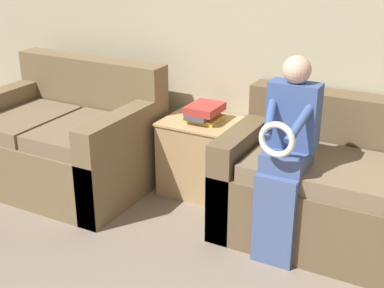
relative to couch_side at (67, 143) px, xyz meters
name	(u,v)px	position (x,y,z in m)	size (l,w,h in m)	color
couch_side	(67,143)	(0.00, 0.00, 0.00)	(1.33, 0.97, 0.94)	brown
child_left_seated	(286,152)	(1.82, -0.16, 0.34)	(0.30, 0.37, 1.24)	#475B8E
side_shelf	(204,156)	(1.02, 0.36, -0.04)	(0.61, 0.47, 0.58)	tan
book_stack	(204,112)	(1.02, 0.36, 0.31)	(0.25, 0.30, 0.13)	gold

